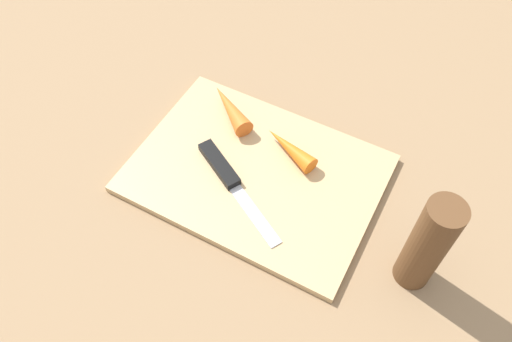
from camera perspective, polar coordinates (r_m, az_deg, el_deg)
The scene contains 6 objects.
ground_plane at distance 0.76m, azimuth -0.00°, elevation -0.52°, with size 1.40×1.40×0.00m, color #8C6D4C.
cutting_board at distance 0.75m, azimuth -0.00°, elevation -0.26°, with size 0.36×0.26×0.01m, color tan.
knife at distance 0.74m, azimuth -3.66°, elevation 0.04°, with size 0.18×0.12×0.01m.
carrot_short at distance 0.76m, azimuth 3.81°, elevation 2.62°, with size 0.03×0.03×0.09m, color orange.
carrot_long at distance 0.81m, azimuth -2.95°, elevation 7.15°, with size 0.03×0.03×0.10m, color orange.
pepper_grinder at distance 0.64m, azimuth 18.79°, elevation -7.94°, with size 0.05×0.05×0.16m, color brown.
Camera 1 is at (-0.21, 0.38, 0.62)m, focal length 35.41 mm.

